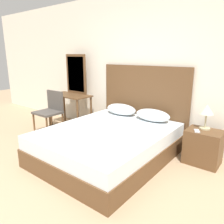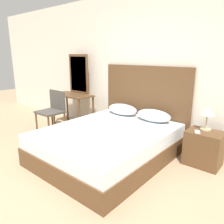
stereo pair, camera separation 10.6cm
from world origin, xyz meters
TOP-DOWN VIEW (x-y plane):
  - ground_plane at (0.00, 0.00)m, footprint 16.00×16.00m
  - wall_back at (0.00, 2.54)m, footprint 10.00×0.06m
  - bed at (0.05, 1.42)m, footprint 1.67×2.05m
  - headboard at (0.05, 2.47)m, footprint 1.76×0.05m
  - pillow_left at (-0.28, 2.22)m, footprint 0.62×0.34m
  - pillow_right at (0.39, 2.22)m, footprint 0.62×0.34m
  - phone_on_bed at (0.15, 1.45)m, footprint 0.15×0.16m
  - nightstand at (1.27, 2.16)m, footprint 0.50×0.39m
  - table_lamp at (1.25, 2.23)m, footprint 0.20×0.20m
  - phone_on_nightstand at (1.19, 2.06)m, footprint 0.13×0.17m
  - vanity_desk at (-1.59, 2.10)m, footprint 0.97×0.48m
  - vanity_mirror at (-1.59, 2.32)m, footprint 0.59×0.03m
  - chair at (-1.58, 1.58)m, footprint 0.50×0.44m

SIDE VIEW (x-z plane):
  - ground_plane at x=0.00m, z-range 0.00..0.00m
  - bed at x=0.05m, z-range 0.00..0.48m
  - nightstand at x=1.27m, z-range 0.00..0.52m
  - phone_on_bed at x=0.15m, z-range 0.48..0.49m
  - chair at x=-1.58m, z-range 0.08..0.95m
  - phone_on_nightstand at x=1.19m, z-range 0.52..0.53m
  - pillow_left at x=-0.28m, z-range 0.48..0.68m
  - pillow_right at x=0.39m, z-range 0.48..0.68m
  - vanity_desk at x=-1.59m, z-range 0.24..0.97m
  - headboard at x=0.05m, z-range 0.00..1.39m
  - table_lamp at x=1.25m, z-range 0.61..0.98m
  - vanity_mirror at x=-1.59m, z-range 0.73..1.59m
  - wall_back at x=0.00m, z-range 0.00..2.70m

